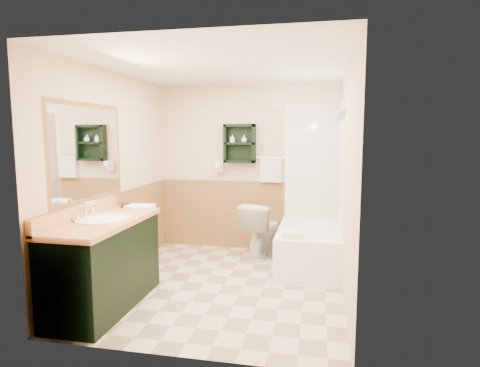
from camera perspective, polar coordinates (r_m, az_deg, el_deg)
name	(u,v)px	position (r m, az deg, el deg)	size (l,w,h in m)	color
floor	(224,285)	(4.66, -2.33, -14.17)	(3.00, 3.00, 0.00)	beige
back_wall	(248,167)	(5.85, 1.13, 2.31)	(2.60, 0.04, 2.40)	#F1E3BD
left_wall	(112,176)	(4.85, -17.74, 0.98)	(0.04, 3.00, 2.40)	#F1E3BD
right_wall	(348,182)	(4.25, 15.14, 0.25)	(0.04, 3.00, 2.40)	#F1E3BD
ceiling	(223,64)	(4.40, -2.50, 16.66)	(2.60, 3.00, 0.04)	white
wainscot_left	(117,236)	(4.95, -17.08, -7.10)	(2.98, 2.98, 1.00)	#AB7D45
wainscot_back	(247,215)	(5.91, 1.05, -4.49)	(2.58, 2.58, 1.00)	#AB7D45
mirror_frame	(88,153)	(4.33, -20.84, 4.14)	(1.30, 1.30, 1.00)	brown
mirror_glass	(88,153)	(4.33, -20.79, 4.14)	(1.20, 1.20, 0.90)	white
tile_right	(340,187)	(5.01, 14.07, -0.43)	(1.50, 1.50, 2.10)	white
tile_back	(319,179)	(5.72, 11.19, 0.56)	(0.95, 0.95, 2.10)	white
tile_accent	(342,116)	(4.97, 14.26, 9.32)	(1.50, 1.50, 0.10)	#134332
wall_shelf	(240,143)	(5.73, -0.06, 5.72)	(0.45, 0.15, 0.55)	black
hair_dryer	(220,167)	(5.84, -2.89, 2.30)	(0.10, 0.24, 0.18)	white
towel_bar	(271,158)	(5.72, 4.47, 3.68)	(0.40, 0.06, 0.40)	white
curtain_rod	(280,108)	(5.00, 5.64, 10.64)	(0.03, 0.03, 1.60)	silver
shower_curtain	(280,176)	(5.19, 5.72, 1.11)	(1.05, 1.05, 1.70)	tan
vanity	(105,264)	(4.18, -18.67, -10.74)	(0.59, 1.37, 0.87)	black
bathtub	(309,246)	(5.26, 9.85, -8.79)	(0.77, 1.50, 0.51)	white
toilet	(262,229)	(5.60, 3.18, -6.54)	(0.42, 0.75, 0.74)	white
counter_towel	(140,207)	(4.53, -14.06, -3.25)	(0.28, 0.22, 0.04)	white
vanity_book	(121,196)	(4.70, -16.60, -1.75)	(0.18, 0.02, 0.24)	black
tub_towel	(293,234)	(4.63, 7.50, -7.19)	(0.24, 0.20, 0.07)	white
soap_bottle_a	(233,140)	(5.75, -1.07, 6.14)	(0.05, 0.12, 0.05)	white
soap_bottle_b	(244,140)	(5.72, 0.59, 6.27)	(0.08, 0.10, 0.08)	white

